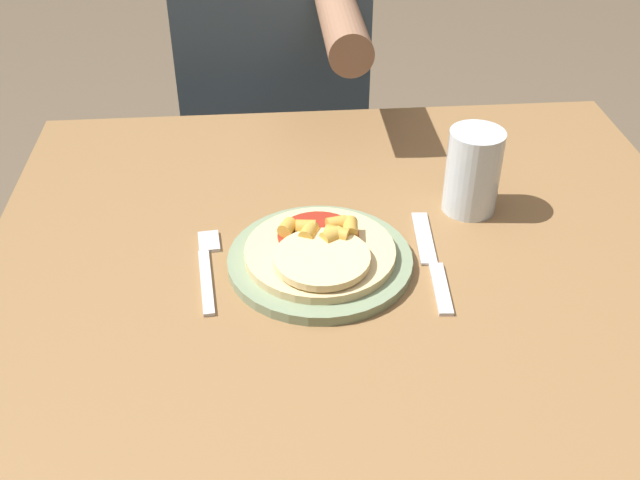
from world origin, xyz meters
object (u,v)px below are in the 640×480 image
plate (320,260)px  pizza (321,250)px  person_diner (274,71)px  dining_table (356,330)px  knife (432,262)px  drinking_glass (473,171)px  fork (207,265)px

plate → pizza: size_ratio=1.23×
pizza → person_diner: bearing=93.3°
dining_table → knife: 0.15m
plate → drinking_glass: (0.23, 0.12, 0.06)m
fork → drinking_glass: (0.37, 0.11, 0.06)m
knife → plate: bearing=176.6°
drinking_glass → person_diner: size_ratio=0.10×
dining_table → plate: 0.13m
dining_table → fork: fork is taller
person_diner → plate: bearing=-86.7°
knife → person_diner: bearing=105.0°
knife → person_diner: (-0.19, 0.70, -0.02)m
pizza → knife: pizza is taller
fork → person_diner: person_diner is taller
drinking_glass → person_diner: 0.63m
plate → fork: 0.15m
pizza → fork: 0.15m
person_diner → dining_table: bearing=-82.7°
dining_table → plate: plate is taller
knife → drinking_glass: drinking_glass is taller
fork → knife: (0.29, -0.02, 0.00)m
dining_table → person_diner: size_ratio=0.81×
plate → person_diner: (-0.04, 0.69, -0.03)m
dining_table → pizza: pizza is taller
fork → knife: bearing=-3.4°
drinking_glass → plate: bearing=-152.5°
dining_table → plate: bearing=172.7°
plate → fork: bearing=176.5°
drinking_glass → person_diner: bearing=115.0°
plate → drinking_glass: bearing=27.5°
fork → drinking_glass: 0.39m
plate → person_diner: size_ratio=0.20×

